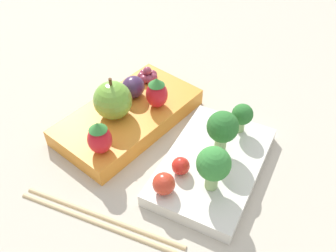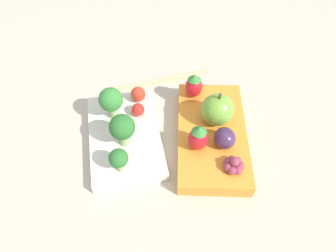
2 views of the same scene
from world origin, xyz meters
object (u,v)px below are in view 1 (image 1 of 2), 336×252
object	(u,v)px
bento_box_fruit	(129,116)
apple	(113,100)
broccoli_floret_1	(214,165)
cherry_tomato_1	(164,184)
plum	(133,87)
broccoli_floret_0	(242,115)
cherry_tomato_0	(181,166)
grape_cluster	(147,76)
broccoli_floret_2	(223,128)
strawberry_1	(99,138)
chopsticks_pair	(100,219)
strawberry_0	(157,93)
bento_box_savoury	(213,165)

from	to	relation	value
bento_box_fruit	apple	size ratio (longest dim) A/B	3.58
broccoli_floret_1	cherry_tomato_1	world-z (taller)	broccoli_floret_1
cherry_tomato_1	plum	xyz separation A→B (m)	(-0.12, -0.13, 0.01)
bento_box_fruit	broccoli_floret_0	world-z (taller)	broccoli_floret_0
cherry_tomato_0	grape_cluster	xyz separation A→B (m)	(-0.13, -0.14, 0.00)
plum	broccoli_floret_2	bearing A→B (deg)	81.53
strawberry_1	grape_cluster	world-z (taller)	strawberry_1
cherry_tomato_0	cherry_tomato_1	xyz separation A→B (m)	(0.04, -0.00, 0.00)
chopsticks_pair	cherry_tomato_0	bearing A→B (deg)	154.37
broccoli_floret_1	plum	size ratio (longest dim) A/B	1.70
cherry_tomato_1	apple	size ratio (longest dim) A/B	0.43
apple	grape_cluster	xyz separation A→B (m)	(-0.09, -0.01, -0.02)
apple	plum	bearing A→B (deg)	-176.59
apple	plum	xyz separation A→B (m)	(-0.05, -0.00, -0.01)
bento_box_fruit	strawberry_0	xyz separation A→B (m)	(-0.03, 0.03, 0.04)
plum	broccoli_floret_0	bearing A→B (deg)	98.61
bento_box_fruit	strawberry_0	distance (m)	0.06
grape_cluster	bento_box_savoury	bearing A→B (deg)	61.57
broccoli_floret_0	chopsticks_pair	world-z (taller)	broccoli_floret_0
cherry_tomato_0	apple	distance (m)	0.14
apple	broccoli_floret_0	bearing A→B (deg)	114.94
bento_box_fruit	broccoli_floret_0	distance (m)	0.17
cherry_tomato_0	strawberry_1	xyz separation A→B (m)	(0.03, -0.10, 0.02)
broccoli_floret_0	strawberry_1	world-z (taller)	strawberry_1
cherry_tomato_1	strawberry_0	world-z (taller)	strawberry_0
bento_box_savoury	bento_box_fruit	world-z (taller)	bento_box_fruit
plum	grape_cluster	xyz separation A→B (m)	(-0.04, -0.01, -0.01)
broccoli_floret_0	cherry_tomato_1	distance (m)	0.15
bento_box_fruit	strawberry_1	size ratio (longest dim) A/B	4.71
broccoli_floret_2	strawberry_0	distance (m)	0.12
apple	broccoli_floret_1	bearing A→B (deg)	79.11
bento_box_savoury	cherry_tomato_0	size ratio (longest dim) A/B	8.69
broccoli_floret_0	strawberry_1	xyz separation A→B (m)	(0.14, -0.13, 0.00)
broccoli_floret_0	apple	xyz separation A→B (m)	(0.08, -0.16, 0.01)
broccoli_floret_2	cherry_tomato_1	distance (m)	0.10
broccoli_floret_0	strawberry_0	bearing A→B (deg)	-78.52
broccoli_floret_1	chopsticks_pair	size ratio (longest dim) A/B	0.30
strawberry_1	broccoli_floret_2	bearing A→B (deg)	125.65
plum	chopsticks_pair	distance (m)	0.21
bento_box_fruit	cherry_tomato_0	distance (m)	0.13
cherry_tomato_0	apple	world-z (taller)	apple
broccoli_floret_1	cherry_tomato_0	size ratio (longest dim) A/B	2.73
bento_box_fruit	plum	size ratio (longest dim) A/B	6.26
cherry_tomato_0	plum	world-z (taller)	plum
cherry_tomato_1	strawberry_1	world-z (taller)	strawberry_1
broccoli_floret_0	cherry_tomato_0	size ratio (longest dim) A/B	1.95
plum	strawberry_0	bearing A→B (deg)	90.17
chopsticks_pair	apple	bearing A→B (deg)	-148.41
bento_box_fruit	cherry_tomato_0	xyz separation A→B (m)	(0.05, 0.12, 0.02)
broccoli_floret_0	bento_box_fruit	bearing A→B (deg)	-70.00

